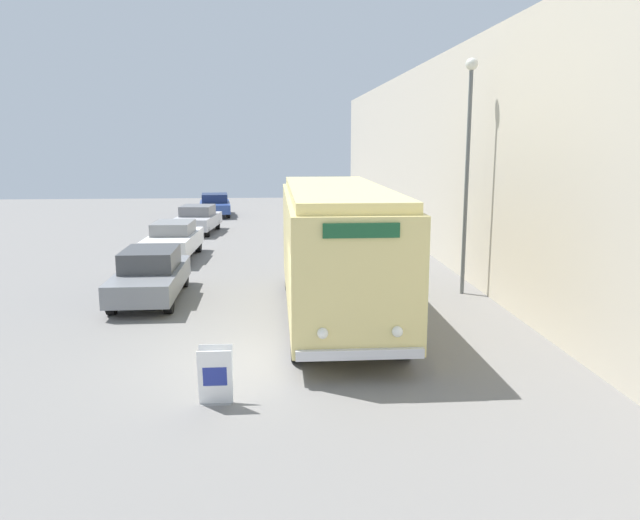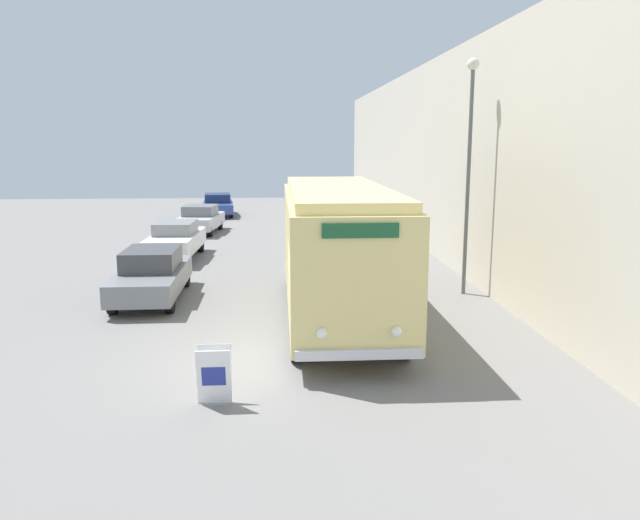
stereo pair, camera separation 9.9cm
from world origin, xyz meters
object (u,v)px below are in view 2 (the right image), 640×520
at_px(parked_car_far, 200,219).
at_px(parked_car_distant, 218,205).
at_px(sign_board, 214,376).
at_px(parked_car_mid, 176,240).
at_px(streetlamp, 470,146).
at_px(parked_car_near, 152,274).
at_px(vintage_bus, 337,245).

relative_size(parked_car_far, parked_car_distant, 0.95).
xyz_separation_m(sign_board, parked_car_mid, (-2.96, 14.39, 0.27)).
distance_m(streetlamp, parked_car_near, 10.21).
bearing_deg(parked_car_distant, parked_car_mid, -96.59).
bearing_deg(parked_car_far, parked_car_near, -83.08).
height_order(vintage_bus, parked_car_distant, vintage_bus).
xyz_separation_m(parked_car_far, parked_car_distant, (0.20, 7.55, -0.01)).
bearing_deg(parked_car_mid, sign_board, -76.15).
xyz_separation_m(streetlamp, parked_car_far, (-9.75, 13.84, -3.79)).
bearing_deg(parked_car_far, parked_car_mid, -84.87).
bearing_deg(parked_car_far, parked_car_distant, 94.37).
bearing_deg(parked_car_mid, parked_car_distant, 91.10).
height_order(vintage_bus, streetlamp, streetlamp).
bearing_deg(parked_car_mid, vintage_bus, -55.44).
height_order(sign_board, parked_car_distant, parked_car_distant).
bearing_deg(vintage_bus, sign_board, -116.47).
distance_m(vintage_bus, parked_car_far, 17.20).
relative_size(vintage_bus, parked_car_near, 2.05).
distance_m(streetlamp, parked_car_far, 17.35).
bearing_deg(streetlamp, parked_car_far, 125.17).
bearing_deg(parked_car_distant, streetlamp, -71.40).
bearing_deg(sign_board, parked_car_near, 108.58).
xyz_separation_m(parked_car_mid, parked_car_far, (0.09, 7.28, -0.06)).
bearing_deg(streetlamp, vintage_bus, -150.30).
xyz_separation_m(parked_car_mid, parked_car_distant, (0.29, 14.83, -0.07)).
distance_m(sign_board, parked_car_far, 21.85).
relative_size(vintage_bus, streetlamp, 1.35).
relative_size(vintage_bus, sign_board, 9.00).
distance_m(sign_board, parked_car_mid, 14.69).
distance_m(vintage_bus, sign_board, 6.24).
bearing_deg(sign_board, parked_car_distant, 95.23).
height_order(sign_board, parked_car_mid, parked_car_mid).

